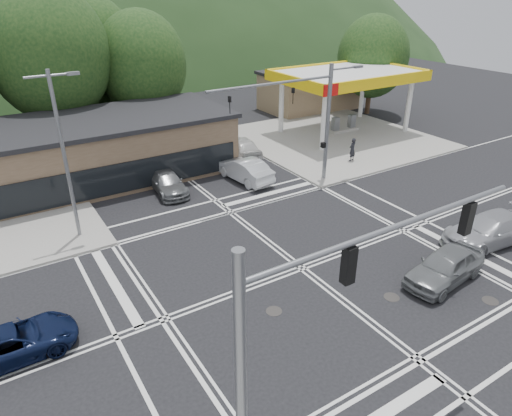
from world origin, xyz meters
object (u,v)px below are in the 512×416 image
car_blue_west (13,343)px  car_silver_east (490,229)px  car_queue_a (244,169)px  car_northbound (167,182)px  car_queue_b (240,147)px  car_grey_center (445,266)px  pedestrian (352,149)px

car_blue_west → car_silver_east: 23.06m
car_blue_west → car_silver_east: car_silver_east is taller
car_queue_a → car_northbound: (-5.38, 1.02, -0.14)m
car_queue_a → car_northbound: car_queue_a is taller
car_blue_west → car_northbound: bearing=-44.6°
car_silver_east → car_queue_a: 15.91m
car_queue_a → car_queue_b: (2.16, 4.26, 0.05)m
car_grey_center → car_northbound: (-7.04, 16.49, -0.12)m
car_silver_east → pedestrian: bearing=177.4°
car_blue_west → car_queue_b: (18.16, 14.37, 0.23)m
car_queue_a → car_queue_b: bearing=-123.6°
car_queue_b → pedestrian: size_ratio=2.82×
car_blue_west → pedestrian: pedestrian is taller
car_grey_center → car_northbound: bearing=-163.7°
car_grey_center → car_silver_east: car_silver_east is taller
car_silver_east → car_northbound: size_ratio=1.21×
car_silver_east → car_queue_a: size_ratio=1.14×
car_grey_center → pedestrian: size_ratio=2.60×
car_queue_b → car_northbound: 8.21m
car_queue_b → car_northbound: (-7.54, -3.24, -0.19)m
pedestrian → car_silver_east: bearing=65.2°
pedestrian → car_northbound: bearing=-24.4°
car_silver_east → car_northbound: (-12.03, 15.47, -0.14)m
car_grey_center → car_northbound: 17.93m
car_blue_west → car_queue_b: bearing=-52.6°
car_northbound → pedestrian: bearing=-5.0°
car_blue_west → car_grey_center: 18.45m
car_northbound → car_queue_a: bearing=-6.3°
car_blue_west → car_northbound: car_northbound is taller
car_queue_b → car_grey_center: bearing=94.8°
car_blue_west → car_northbound: 15.38m
car_blue_west → car_silver_east: size_ratio=0.82×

